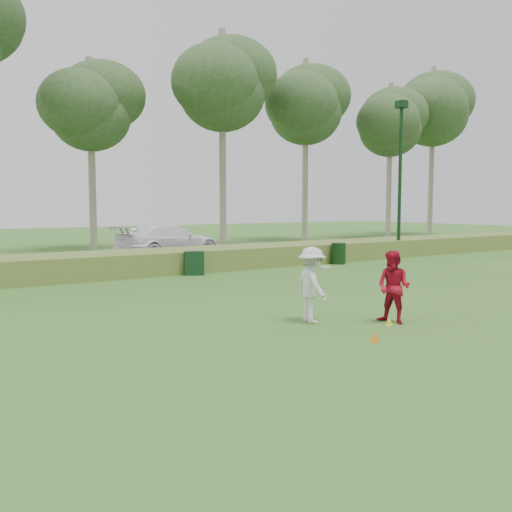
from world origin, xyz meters
TOP-DOWN VIEW (x-y plane):
  - ground at (0.00, 0.00)m, footprint 120.00×120.00m
  - reed_strip at (0.00, 12.00)m, footprint 80.00×3.00m
  - park_road at (0.00, 17.00)m, footprint 80.00×6.00m
  - lamp_post at (14.00, 11.00)m, footprint 0.70×0.70m
  - tree_4 at (2.00, 24.50)m, footprint 6.24×6.24m
  - tree_5 at (10.00, 22.50)m, footprint 7.28×7.28m
  - tree_6 at (18.00, 23.80)m, footprint 7.02×7.02m
  - tree_7 at (26.00, 22.80)m, footprint 6.50×6.50m
  - tree_8 at (33.00, 24.20)m, footprint 8.06×8.06m
  - player_white at (-0.71, 0.61)m, footprint 0.98×1.28m
  - player_red at (0.82, -0.57)m, footprint 0.85×0.98m
  - cone_orange at (-0.90, -1.65)m, footprint 0.20×0.20m
  - cone_yellow at (0.55, -0.70)m, footprint 0.18×0.18m
  - utility_cabinet at (1.29, 10.27)m, footprint 0.89×0.73m
  - trash_bin at (8.91, 10.13)m, footprint 0.75×0.75m
  - car_right at (3.72, 17.65)m, footprint 6.16×3.34m

SIDE VIEW (x-z plane):
  - ground at x=0.00m, z-range 0.00..0.00m
  - park_road at x=0.00m, z-range 0.00..0.06m
  - cone_yellow at x=0.55m, z-range 0.00..0.20m
  - cone_orange at x=-0.90m, z-range 0.00..0.22m
  - reed_strip at x=0.00m, z-range 0.00..0.90m
  - utility_cabinet at x=1.29m, z-range 0.00..0.95m
  - trash_bin at x=8.91m, z-range 0.00..1.00m
  - player_red at x=0.82m, z-range 0.00..1.73m
  - player_white at x=-0.71m, z-range 0.00..1.81m
  - car_right at x=3.72m, z-range 0.06..1.76m
  - lamp_post at x=14.00m, z-range 1.51..9.68m
  - tree_4 at x=2.00m, z-range 2.84..14.34m
  - tree_7 at x=26.00m, z-range 3.09..15.59m
  - tree_6 at x=18.00m, z-range 3.35..16.85m
  - tree_5 at x=10.00m, z-range 3.47..17.47m
  - tree_8 at x=33.00m, z-range 3.73..18.73m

